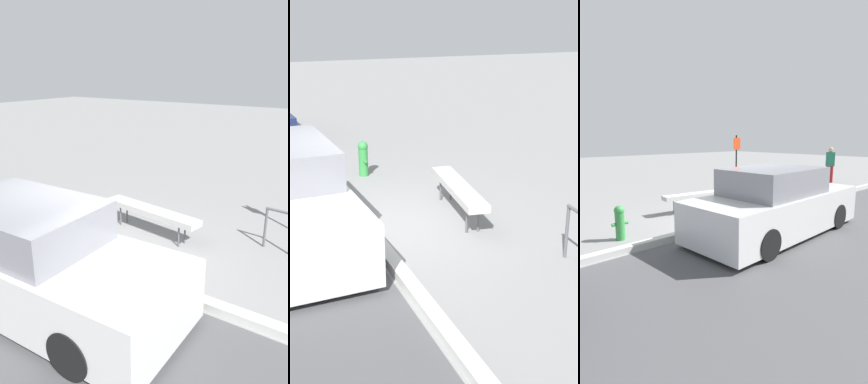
# 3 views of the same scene
# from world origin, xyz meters

# --- Properties ---
(ground_plane) EXTENTS (60.00, 60.00, 0.00)m
(ground_plane) POSITION_xyz_m (0.00, 0.00, 0.00)
(ground_plane) COLOR gray
(curb) EXTENTS (60.00, 0.20, 0.13)m
(curb) POSITION_xyz_m (0.00, 0.00, 0.07)
(curb) COLOR #B7B7B2
(curb) RESTS_ON ground_plane
(bench) EXTENTS (2.33, 0.68, 0.56)m
(bench) POSITION_xyz_m (-0.06, 1.70, 0.49)
(bench) COLOR #515156
(bench) RESTS_ON ground_plane
(bike_rack) EXTENTS (0.55, 0.10, 0.83)m
(bike_rack) POSITION_xyz_m (2.35, 2.41, 0.50)
(bike_rack) COLOR #515156
(bike_rack) RESTS_ON ground_plane
(fire_hydrant) EXTENTS (0.36, 0.22, 0.77)m
(fire_hydrant) POSITION_xyz_m (-2.97, 0.79, 0.41)
(fire_hydrant) COLOR #338C3F
(fire_hydrant) RESTS_ON ground_plane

